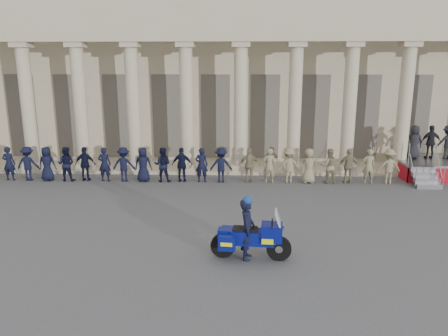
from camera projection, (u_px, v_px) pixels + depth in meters
ground at (200, 234)px, 14.03m from camera, size 90.00×90.00×0.00m
building at (220, 76)px, 27.28m from camera, size 40.00×12.50×9.00m
officer_rank at (167, 165)px, 19.99m from camera, size 21.03×0.61×1.60m
reviewing_stand at (440, 150)px, 20.93m from camera, size 3.96×3.87×2.43m
motorcycle at (252, 238)px, 12.13m from camera, size 2.27×0.96×1.45m
rider at (247, 228)px, 12.07m from camera, size 0.48×0.68×1.84m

